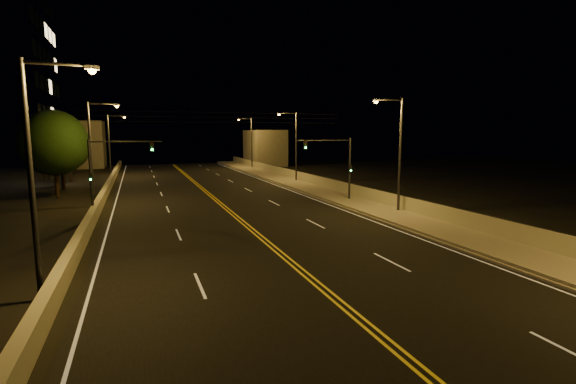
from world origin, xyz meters
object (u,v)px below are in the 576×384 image
object	(u,v)px
tree_0	(54,143)
streetlight_4	(39,164)
tree_1	(61,153)
streetlight_3	(250,140)
tree_2	(69,150)
streetlight_2	(294,142)
streetlight_1	(397,148)
streetlight_6	(111,141)
traffic_signal_left	(106,168)
streetlight_5	(94,146)
traffic_signal_right	(339,162)

from	to	relation	value
tree_0	streetlight_4	bearing A→B (deg)	-81.76
streetlight_4	tree_1	world-z (taller)	streetlight_4
streetlight_3	tree_2	world-z (taller)	streetlight_3
streetlight_3	streetlight_2	bearing A→B (deg)	-90.00
streetlight_1	streetlight_6	xyz separation A→B (m)	(-21.42, 37.38, 0.00)
streetlight_4	traffic_signal_left	bearing A→B (deg)	85.81
streetlight_6	tree_0	size ratio (longest dim) A/B	1.05
streetlight_2	streetlight_1	bearing A→B (deg)	-90.00
streetlight_2	traffic_signal_left	bearing A→B (deg)	-143.03
streetlight_5	tree_1	world-z (taller)	streetlight_5
streetlight_2	traffic_signal_left	distance (m)	25.40
traffic_signal_right	tree_0	bearing A→B (deg)	154.34
streetlight_5	tree_0	bearing A→B (deg)	122.88
streetlight_3	traffic_signal_left	distance (m)	41.56
tree_0	tree_2	size ratio (longest dim) A/B	1.31
streetlight_2	streetlight_3	world-z (taller)	same
traffic_signal_left	tree_0	distance (m)	12.62
traffic_signal_left	tree_0	world-z (taller)	tree_0
streetlight_3	tree_1	distance (m)	31.33
streetlight_2	tree_1	xyz separation A→B (m)	(-25.91, 3.42, -1.10)
streetlight_4	tree_1	size ratio (longest dim) A/B	1.39
streetlight_6	tree_1	xyz separation A→B (m)	(-4.49, -12.43, -1.10)
traffic_signal_right	streetlight_6	bearing A→B (deg)	122.56
traffic_signal_left	streetlight_1	bearing A→B (deg)	-17.21
tree_1	streetlight_3	bearing A→B (deg)	34.17
streetlight_1	tree_1	size ratio (longest dim) A/B	1.39
streetlight_2	traffic_signal_left	xyz separation A→B (m)	(-20.26, -15.25, -1.39)
streetlight_1	tree_2	world-z (taller)	streetlight_1
streetlight_1	streetlight_5	world-z (taller)	same
streetlight_2	streetlight_5	bearing A→B (deg)	-155.16
streetlight_4	tree_0	world-z (taller)	streetlight_4
streetlight_4	traffic_signal_right	xyz separation A→B (m)	(19.86, 15.78, -1.39)
tree_0	tree_1	bearing A→B (deg)	94.36
streetlight_5	traffic_signal_right	size ratio (longest dim) A/B	1.52
traffic_signal_right	tree_1	bearing A→B (deg)	142.52
streetlight_6	tree_1	bearing A→B (deg)	-109.87
streetlight_2	tree_2	bearing A→B (deg)	158.30
streetlight_1	tree_2	size ratio (longest dim) A/B	1.37
streetlight_4	streetlight_5	xyz separation A→B (m)	(0.00, 21.12, 0.00)
streetlight_3	streetlight_5	distance (m)	37.62
streetlight_4	tree_2	distance (m)	41.69
streetlight_5	tree_1	size ratio (longest dim) A/B	1.39
streetlight_1	streetlight_2	bearing A→B (deg)	90.00
tree_2	streetlight_5	bearing A→B (deg)	-77.03
streetlight_3	traffic_signal_right	distance (m)	36.32
traffic_signal_left	streetlight_6	bearing A→B (deg)	92.13
streetlight_6	traffic_signal_left	size ratio (longest dim) A/B	1.52
streetlight_1	streetlight_5	distance (m)	24.36
streetlight_2	traffic_signal_left	size ratio (longest dim) A/B	1.52
traffic_signal_right	streetlight_5	bearing A→B (deg)	164.95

